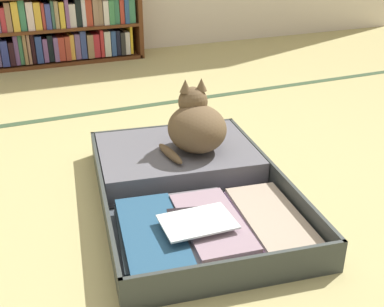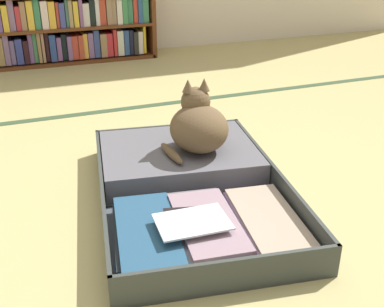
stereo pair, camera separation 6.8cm
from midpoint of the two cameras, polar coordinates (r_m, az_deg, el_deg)
name	(u,v)px [view 2 (the right image)]	position (r m, az deg, el deg)	size (l,w,h in m)	color
ground_plane	(164,231)	(1.50, -2.12, -9.31)	(10.00, 10.00, 0.00)	tan
tatami_border	(96,112)	(2.49, -10.68, 4.89)	(4.80, 0.05, 0.00)	#364E32
bookshelf	(43,13)	(3.47, -16.93, 15.85)	(1.50, 0.26, 0.70)	#5D3118
open_suitcase	(187,181)	(1.69, 0.51, -3.38)	(0.75, 1.02, 0.10)	#363C3A
black_cat	(198,126)	(1.76, 1.81, 3.36)	(0.27, 0.27, 0.26)	brown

